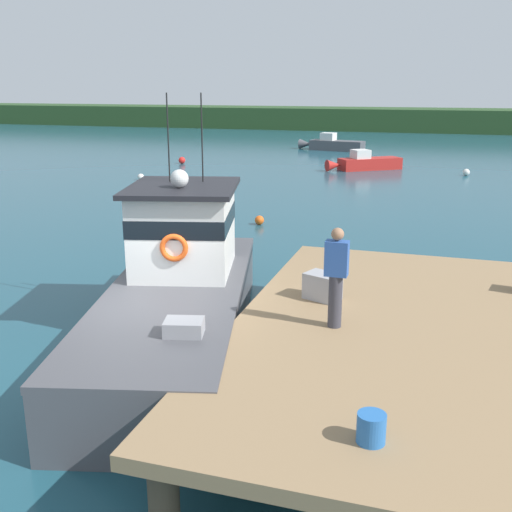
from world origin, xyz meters
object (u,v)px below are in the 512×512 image
object	(u,v)px
bait_bucket	(371,428)
mooring_buoy_inshore	(141,177)
deckhand_by_the_boat	(336,276)
mooring_buoy_spare_mooring	(182,160)
main_fishing_boat	(180,289)
moored_boat_far_right	(365,163)
mooring_buoy_channel_marker	(259,220)
mooring_buoy_outer	(466,172)
moored_boat_far_left	(332,144)
crate_single_by_cleat	(322,286)

from	to	relation	value
bait_bucket	mooring_buoy_inshore	size ratio (longest dim) A/B	0.97
deckhand_by_the_boat	mooring_buoy_spare_mooring	xyz separation A→B (m)	(-14.83, 27.30, -1.84)
main_fishing_boat	moored_boat_far_right	distance (m)	26.47
deckhand_by_the_boat	mooring_buoy_channel_marker	xyz separation A→B (m)	(-4.83, 11.72, -1.89)
moored_boat_far_right	mooring_buoy_inshore	size ratio (longest dim) A/B	12.55
moored_boat_far_right	mooring_buoy_outer	size ratio (longest dim) A/B	11.44
moored_boat_far_left	mooring_buoy_outer	world-z (taller)	moored_boat_far_left
deckhand_by_the_boat	mooring_buoy_outer	bearing A→B (deg)	84.29
mooring_buoy_outer	mooring_buoy_channel_marker	distance (m)	17.11
bait_bucket	mooring_buoy_outer	size ratio (longest dim) A/B	0.88
crate_single_by_cleat	mooring_buoy_spare_mooring	distance (m)	29.80
bait_bucket	mooring_buoy_inshore	xyz separation A→B (m)	(-15.02, 23.27, -1.19)
moored_boat_far_left	mooring_buoy_channel_marker	size ratio (longest dim) A/B	15.68
moored_boat_far_left	mooring_buoy_spare_mooring	distance (m)	13.71
moored_boat_far_right	mooring_buoy_channel_marker	distance (m)	16.31
mooring_buoy_spare_mooring	crate_single_by_cleat	bearing A→B (deg)	-61.10
deckhand_by_the_boat	mooring_buoy_channel_marker	size ratio (longest dim) A/B	4.79
crate_single_by_cleat	mooring_buoy_spare_mooring	xyz separation A→B (m)	(-14.39, 26.06, -1.22)
moored_boat_far_right	crate_single_by_cleat	bearing A→B (deg)	-84.32
deckhand_by_the_boat	moored_boat_far_left	distance (m)	39.22
moored_boat_far_left	mooring_buoy_spare_mooring	world-z (taller)	moored_boat_far_left
bait_bucket	mooring_buoy_channel_marker	bearing A→B (deg)	111.28
moored_boat_far_left	mooring_buoy_spare_mooring	xyz separation A→B (m)	(-7.82, -11.26, -0.24)
moored_boat_far_right	mooring_buoy_outer	xyz separation A→B (m)	(5.81, -0.85, -0.22)
moored_boat_far_right	mooring_buoy_spare_mooring	xyz separation A→B (m)	(-11.73, -0.64, -0.20)
bait_bucket	deckhand_by_the_boat	xyz separation A→B (m)	(-0.96, 3.14, 0.69)
mooring_buoy_outer	mooring_buoy_inshore	distance (m)	18.15
deckhand_by_the_boat	mooring_buoy_inshore	bearing A→B (deg)	124.92
moored_boat_far_left	mooring_buoy_outer	xyz separation A→B (m)	(9.72, -11.47, -0.26)
deckhand_by_the_boat	bait_bucket	bearing A→B (deg)	-72.98
moored_boat_far_left	mooring_buoy_channel_marker	world-z (taller)	moored_boat_far_left
moored_boat_far_left	main_fishing_boat	bearing A→B (deg)	-84.38
main_fishing_boat	mooring_buoy_inshore	bearing A→B (deg)	119.81
bait_bucket	mooring_buoy_spare_mooring	bearing A→B (deg)	117.42
main_fishing_boat	mooring_buoy_outer	bearing A→B (deg)	76.66
moored_boat_far_left	moored_boat_far_right	bearing A→B (deg)	-69.76
deckhand_by_the_boat	mooring_buoy_outer	world-z (taller)	deckhand_by_the_boat
main_fishing_boat	mooring_buoy_spare_mooring	size ratio (longest dim) A/B	22.57
deckhand_by_the_boat	crate_single_by_cleat	bearing A→B (deg)	109.80
moored_boat_far_right	mooring_buoy_inshore	bearing A→B (deg)	-144.52
crate_single_by_cleat	moored_boat_far_right	xyz separation A→B (m)	(-2.66, 26.70, -1.02)
bait_bucket	mooring_buoy_outer	bearing A→B (deg)	86.70
main_fishing_boat	bait_bucket	world-z (taller)	main_fishing_boat
crate_single_by_cleat	bait_bucket	world-z (taller)	crate_single_by_cleat
crate_single_by_cleat	bait_bucket	xyz separation A→B (m)	(1.41, -4.38, -0.07)
mooring_buoy_outer	mooring_buoy_spare_mooring	world-z (taller)	mooring_buoy_spare_mooring
moored_boat_far_right	mooring_buoy_channel_marker	bearing A→B (deg)	-96.08
crate_single_by_cleat	bait_bucket	bearing A→B (deg)	-72.19
mooring_buoy_spare_mooring	mooring_buoy_inshore	xyz separation A→B (m)	(0.78, -7.17, -0.04)
mooring_buoy_channel_marker	mooring_buoy_inshore	distance (m)	12.49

